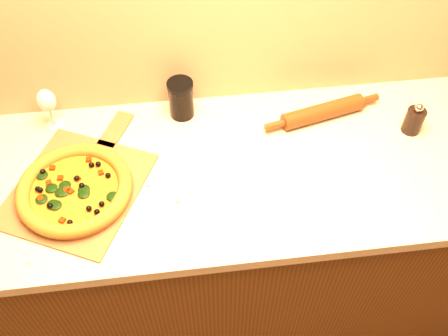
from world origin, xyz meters
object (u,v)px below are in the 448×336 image
Objects in this scene: pepper_grinder at (414,120)px; wine_glass at (47,102)px; dark_jar at (181,99)px; pizza at (75,189)px; pizza_peel at (80,185)px; rolling_pin at (323,112)px.

wine_glass is at bearing 171.80° from pepper_grinder.
pizza is at bearing -137.92° from dark_jar.
pizza_peel is 0.44m from dark_jar.
pizza is 2.24× the size of wine_glass.
pepper_grinder is 0.28× the size of rolling_pin.
pizza is 0.46m from dark_jar.
wine_glass reaches higher than dark_jar.
dark_jar is (0.34, 0.31, 0.04)m from pizza.
pepper_grinder is at bearing -8.20° from wine_glass.
dark_jar reaches higher than pizza_peel.
pepper_grinder is 0.77m from dark_jar.
pizza_peel is 0.31m from wine_glass.
rolling_pin is (0.81, 0.23, -0.00)m from pizza.
pepper_grinder reaches higher than rolling_pin.
pizza is (-0.01, -0.03, 0.03)m from pizza_peel.
wine_glass is (-0.09, 0.31, 0.08)m from pizza.
rolling_pin is 0.91m from wine_glass.
dark_jar is (-0.75, 0.17, 0.02)m from pepper_grinder.
rolling_pin reaches higher than pizza.
pepper_grinder is at bearing 31.05° from pizza_peel.
dark_jar is at bearing 167.24° from pepper_grinder.
pizza is 2.45× the size of dark_jar.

